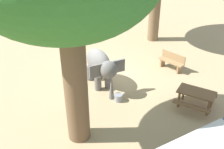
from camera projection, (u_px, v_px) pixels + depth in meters
The scene contains 6 objects.
ground_plane at pixel (105, 77), 13.53m from camera, with size 60.00×60.00×0.00m, color tan.
elephant at pixel (101, 65), 12.26m from camera, with size 1.67×2.48×1.72m.
person_handler at pixel (64, 59), 13.15m from camera, with size 0.42×0.34×1.62m.
wooden_bench at pixel (172, 61), 14.02m from camera, with size 0.73×1.46×0.88m.
picnic_table_near at pixel (196, 96), 11.05m from camera, with size 2.03×2.04×0.78m.
feed_bucket at pixel (119, 98), 11.66m from camera, with size 0.36×0.36×0.32m, color gray.
Camera 1 is at (5.54, 10.27, 6.86)m, focal length 42.99 mm.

